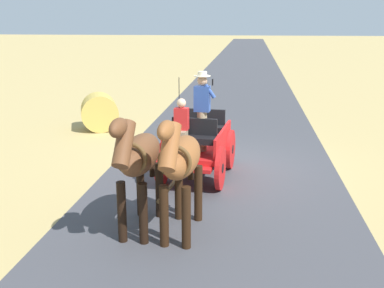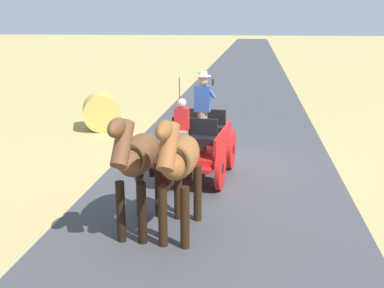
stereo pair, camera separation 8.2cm
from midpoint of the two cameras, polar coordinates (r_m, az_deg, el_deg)
name	(u,v)px [view 1 (the left image)]	position (r m, az deg, el deg)	size (l,w,h in m)	color
ground_plane	(223,164)	(11.81, 3.64, -2.53)	(200.00, 200.00, 0.00)	tan
road_surface	(223,164)	(11.81, 3.64, -2.52)	(5.59, 160.00, 0.01)	#424247
horse_drawn_carriage	(198,143)	(10.64, 0.51, 0.08)	(1.64, 4.52, 2.50)	red
horse_near_side	(181,161)	(7.58, -1.74, -2.16)	(0.66, 2.13, 2.21)	brown
horse_off_side	(139,158)	(7.79, -6.92, -1.79)	(0.64, 2.13, 2.21)	brown
hay_bale	(99,112)	(15.72, -11.52, 3.91)	(1.20, 1.20, 1.10)	gold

